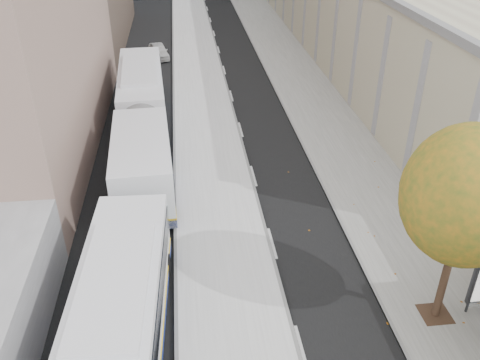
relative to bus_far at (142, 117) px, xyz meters
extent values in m
cube|color=#B4B4B4|center=(3.85, 6.35, -1.68)|extent=(4.25, 150.00, 0.15)
cube|color=gray|center=(11.85, 6.35, -1.71)|extent=(4.75, 150.00, 0.08)
cylinder|color=black|center=(11.33, -15.65, -0.05)|extent=(0.28, 0.28, 3.24)
sphere|color=#2D521B|center=(11.33, -15.65, 3.51)|extent=(4.20, 4.20, 4.20)
cube|color=silver|center=(0.00, 0.01, -0.15)|extent=(3.80, 19.37, 3.21)
cube|color=black|center=(0.00, 0.01, 0.44)|extent=(3.82, 18.61, 1.11)
cube|color=#1C6E49|center=(0.00, -9.59, -0.52)|extent=(2.03, 0.17, 1.24)
imported|color=beige|center=(0.51, 17.42, -1.11)|extent=(2.17, 3.98, 1.28)
camera|label=1|loc=(2.56, -28.34, 12.19)|focal=38.00mm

